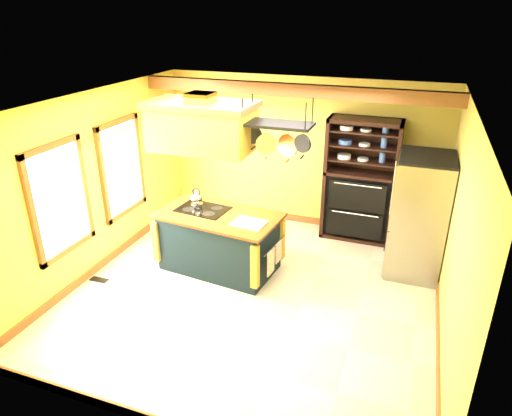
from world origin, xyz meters
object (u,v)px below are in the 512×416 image
Objects in this scene: range_hood at (202,125)px; hutch at (359,192)px; refrigerator at (418,218)px; pot_rack at (278,131)px; kitchen_island at (219,241)px.

range_hood is 0.71× the size of hutch.
hutch is at bearing 138.39° from refrigerator.
pot_rack is 0.54× the size of refrigerator.
pot_rack is 2.50m from hutch.
pot_rack is at bearing -117.09° from hutch.
refrigerator is at bearing 25.02° from kitchen_island.
range_hood is 1.10m from pot_rack.
refrigerator is (3.02, 0.95, -1.37)m from range_hood.
kitchen_island is at bearing -179.90° from pot_rack.
refrigerator reaches higher than kitchen_island.
range_hood is at bearing -179.87° from pot_rack.
pot_rack is 0.46× the size of hutch.
refrigerator is (1.92, 0.95, -1.38)m from pot_rack.
range_hood is 3.09m from hutch.
range_hood is at bearing -162.49° from refrigerator.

